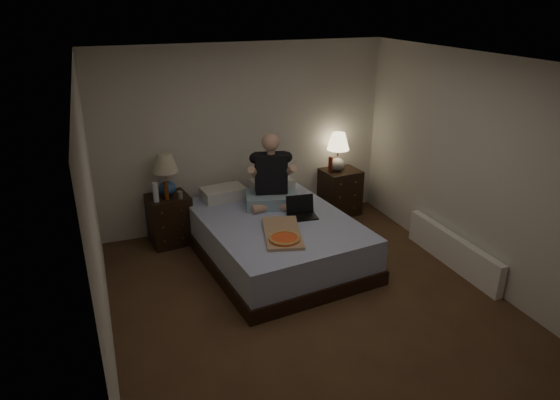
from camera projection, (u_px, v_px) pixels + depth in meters
name	position (u px, v px, depth m)	size (l,w,h in m)	color
floor	(310.00, 304.00, 5.30)	(4.00, 4.50, 0.00)	brown
ceiling	(317.00, 62.00, 4.35)	(4.00, 4.50, 0.00)	white
wall_back	(245.00, 137.00, 6.77)	(4.00, 2.50, 0.00)	silver
wall_front	(474.00, 330.00, 2.89)	(4.00, 2.50, 0.00)	silver
wall_left	(95.00, 227.00, 4.17)	(4.50, 2.50, 0.00)	silver
wall_right	(479.00, 171.00, 5.49)	(4.50, 2.50, 0.00)	silver
bed	(276.00, 239.00, 6.12)	(1.65, 2.20, 0.55)	#5766AE
nightstand_left	(170.00, 219.00, 6.51)	(0.51, 0.46, 0.66)	black
nightstand_right	(340.00, 192.00, 7.40)	(0.52, 0.47, 0.68)	black
lamp_left	(166.00, 175.00, 6.31)	(0.32, 0.32, 0.56)	#274B8F
lamp_right	(338.00, 152.00, 7.15)	(0.32, 0.32, 0.56)	#999991
water_bottle	(156.00, 192.00, 6.16)	(0.07, 0.07, 0.25)	silver
soda_can	(180.00, 195.00, 6.28)	(0.07, 0.07, 0.10)	#A2A29E
beer_bottle_left	(166.00, 191.00, 6.24)	(0.06, 0.06, 0.23)	#5D2B0D
beer_bottle_right	(330.00, 164.00, 7.15)	(0.06, 0.06, 0.23)	#4F170B
person	(271.00, 171.00, 6.21)	(0.66, 0.52, 0.93)	black
laptop	(303.00, 208.00, 5.99)	(0.34, 0.28, 0.24)	black
pizza_box	(284.00, 239.00, 5.40)	(0.40, 0.76, 0.08)	tan
radiator	(452.00, 251.00, 5.99)	(0.10, 1.60, 0.40)	white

